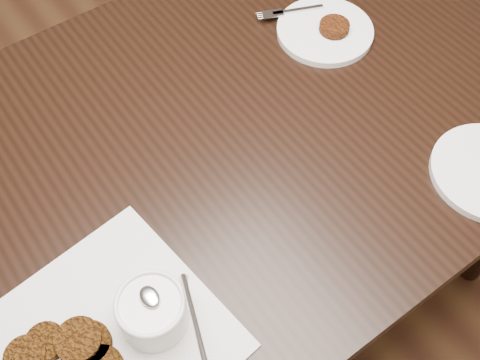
% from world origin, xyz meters
% --- Properties ---
extents(floor, '(4.00, 4.00, 0.00)m').
position_xyz_m(floor, '(0.00, 0.00, 0.00)').
color(floor, '#55351D').
rests_on(floor, ground).
extents(table, '(1.37, 0.88, 0.75)m').
position_xyz_m(table, '(0.04, 0.15, 0.38)').
color(table, black).
rests_on(table, floor).
extents(napkin, '(0.35, 0.35, 0.00)m').
position_xyz_m(napkin, '(-0.32, -0.07, 0.75)').
color(napkin, silver).
rests_on(napkin, table).
extents(sauce_ramekin, '(0.17, 0.17, 0.14)m').
position_xyz_m(sauce_ramekin, '(-0.25, -0.09, 0.82)').
color(sauce_ramekin, silver).
rests_on(sauce_ramekin, napkin).
extents(patty_cluster, '(0.28, 0.28, 0.02)m').
position_xyz_m(patty_cluster, '(-0.38, -0.07, 0.77)').
color(patty_cluster, '#57310B').
rests_on(patty_cluster, napkin).
extents(plate_with_patty, '(0.26, 0.26, 0.03)m').
position_xyz_m(plate_with_patty, '(0.35, 0.24, 0.76)').
color(plate_with_patty, white).
rests_on(plate_with_patty, table).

